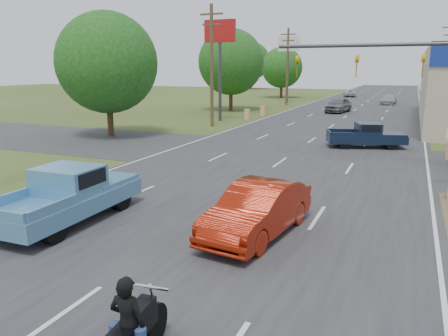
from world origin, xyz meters
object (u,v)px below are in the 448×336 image
at_px(rider, 128,330).
at_px(blue_pickup, 70,193).
at_px(red_convertible, 258,210).
at_px(distant_car_white, 350,93).
at_px(distant_car_grey, 339,105).
at_px(distant_car_silver, 389,99).
at_px(navy_pickup, 368,135).

height_order(rider, blue_pickup, blue_pickup).
relative_size(red_convertible, blue_pickup, 0.86).
relative_size(red_convertible, distant_car_white, 1.06).
bearing_deg(red_convertible, distant_car_white, 102.64).
distance_m(distant_car_grey, distant_car_white, 28.87).
height_order(distant_car_grey, distant_car_silver, distant_car_grey).
relative_size(blue_pickup, distant_car_white, 1.23).
distance_m(rider, distant_car_white, 74.29).
relative_size(distant_car_grey, distant_car_silver, 1.04).
bearing_deg(distant_car_grey, distant_car_silver, 80.91).
bearing_deg(navy_pickup, blue_pickup, -41.04).
xyz_separation_m(red_convertible, distant_car_silver, (0.93, 52.92, -0.10)).
bearing_deg(distant_car_white, distant_car_grey, 85.55).
bearing_deg(blue_pickup, distant_car_white, 88.85).
bearing_deg(distant_car_silver, red_convertible, -88.34).
distance_m(blue_pickup, navy_pickup, 19.51).
bearing_deg(rider, red_convertible, -94.81).
xyz_separation_m(distant_car_grey, distant_car_white, (-2.54, 28.76, -0.21)).
xyz_separation_m(red_convertible, blue_pickup, (-6.07, -1.17, 0.13)).
xyz_separation_m(navy_pickup, distant_car_white, (-7.74, 50.59, -0.17)).
bearing_deg(rider, distant_car_silver, -96.36).
bearing_deg(distant_car_white, navy_pickup, 89.21).
bearing_deg(distant_car_grey, blue_pickup, -84.94).
xyz_separation_m(distant_car_grey, distant_car_silver, (4.56, 14.31, -0.15)).
distance_m(red_convertible, distant_car_silver, 52.92).
bearing_deg(red_convertible, distant_car_grey, 102.78).
xyz_separation_m(rider, blue_pickup, (-6.16, 5.50, 0.09)).
bearing_deg(distant_car_grey, navy_pickup, -68.02).
height_order(red_convertible, distant_car_silver, red_convertible).
bearing_deg(distant_car_grey, rider, -76.73).
distance_m(blue_pickup, distant_car_silver, 54.53).
bearing_deg(navy_pickup, distant_car_silver, 163.05).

